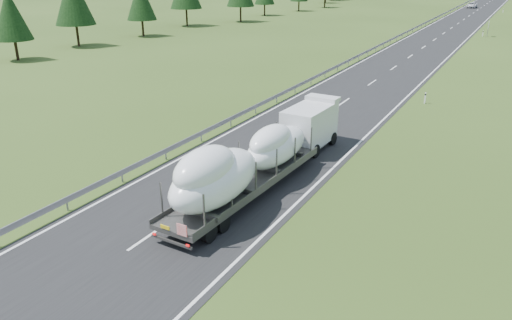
% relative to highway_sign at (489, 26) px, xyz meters
% --- Properties ---
extents(ground, '(400.00, 400.00, 0.00)m').
position_rel_highway_sign_xyz_m(ground, '(-7.20, -80.00, -1.81)').
color(ground, '#2F4517').
rests_on(ground, ground).
extents(road_surface, '(10.00, 400.00, 0.02)m').
position_rel_highway_sign_xyz_m(road_surface, '(-7.20, 20.00, -1.80)').
color(road_surface, black).
rests_on(road_surface, ground).
extents(guardrail, '(0.10, 400.00, 0.76)m').
position_rel_highway_sign_xyz_m(guardrail, '(-12.50, 19.94, -1.21)').
color(guardrail, slate).
rests_on(guardrail, ground).
extents(marker_posts, '(0.13, 350.08, 1.00)m').
position_rel_highway_sign_xyz_m(marker_posts, '(-0.70, 75.00, -1.27)').
color(marker_posts, silver).
rests_on(marker_posts, ground).
extents(highway_sign, '(0.08, 0.90, 2.60)m').
position_rel_highway_sign_xyz_m(highway_sign, '(0.00, 0.00, 0.00)').
color(highway_sign, slate).
rests_on(highway_sign, ground).
extents(boat_truck, '(3.11, 17.33, 3.92)m').
position_rel_highway_sign_xyz_m(boat_truck, '(-5.27, -73.07, 0.21)').
color(boat_truck, silver).
rests_on(boat_truck, ground).
extents(distant_van, '(2.51, 5.42, 1.51)m').
position_rel_highway_sign_xyz_m(distant_van, '(-9.54, 62.36, -1.06)').
color(distant_van, silver).
rests_on(distant_van, ground).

